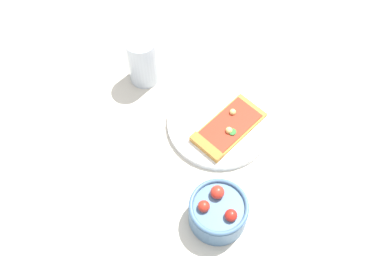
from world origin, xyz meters
The scene contains 5 objects.
ground_plane centered at (0.00, 0.00, 0.00)m, with size 2.40×2.40×0.00m, color beige.
plate centered at (0.01, -0.02, 0.01)m, with size 0.22×0.22×0.01m, color white.
pizza_slice_main centered at (-0.01, -0.01, 0.02)m, with size 0.09×0.16×0.02m.
salad_bowl centered at (-0.12, 0.14, 0.03)m, with size 0.11×0.11×0.08m.
soda_glass centered at (0.22, -0.01, 0.06)m, with size 0.07×0.07×0.12m.
Camera 1 is at (-0.29, 0.41, 0.84)m, focal length 43.01 mm.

